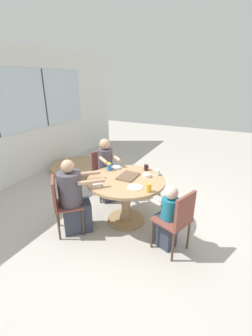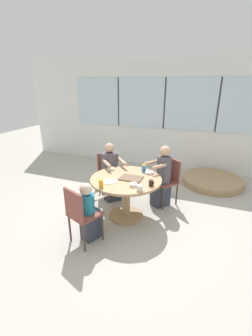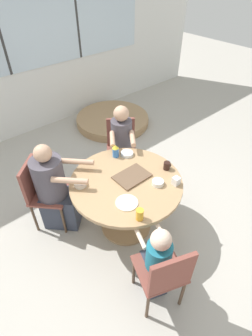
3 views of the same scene
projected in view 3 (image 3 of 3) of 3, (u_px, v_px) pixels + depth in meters
name	position (u px, v px, depth m)	size (l,w,h in m)	color
ground_plane	(126.00, 225.00, 3.22)	(16.00, 16.00, 0.00)	#B2ADA3
wall_back_with_windows	(4.00, 50.00, 3.93)	(8.40, 0.08, 2.80)	silver
dining_table	(126.00, 193.00, 2.85)	(1.19, 1.19, 0.74)	tan
chair_for_woman_green_shirt	(121.00, 144.00, 3.61)	(0.56, 0.56, 0.88)	brown
chair_for_man_blue_shirt	(41.00, 189.00, 2.94)	(0.57, 0.57, 0.88)	brown
chair_for_toddler	(165.00, 274.00, 2.18)	(0.52, 0.52, 0.88)	brown
person_woman_green_shirt	(122.00, 151.00, 3.48)	(0.50, 0.55, 1.17)	#333847
person_man_blue_shirt	(56.00, 192.00, 2.95)	(0.66, 0.67, 1.13)	#333847
person_toddler	(156.00, 264.00, 2.36)	(0.35, 0.45, 0.92)	#333847
food_tray_dark	(132.00, 176.00, 2.78)	(0.36, 0.26, 0.02)	brown
coffee_mug	(167.00, 166.00, 2.86)	(0.08, 0.07, 0.09)	black
sippy_cup	(116.00, 151.00, 3.01)	(0.08, 0.08, 0.16)	blue
juice_glass	(140.00, 214.00, 2.32)	(0.07, 0.07, 0.12)	gold
milk_carton_small	(176.00, 181.00, 2.68)	(0.07, 0.07, 0.09)	silver
bowl_white_shallow	(158.00, 183.00, 2.69)	(0.12, 0.12, 0.05)	white
bowl_cereal	(80.00, 184.00, 2.68)	(0.13, 0.13, 0.04)	silver
bowl_fruit	(127.00, 154.00, 3.08)	(0.15, 0.15, 0.04)	silver
plate_tortillas	(127.00, 203.00, 2.50)	(0.22, 0.22, 0.01)	beige
folded_table_stack	(113.00, 120.00, 5.02)	(1.38, 1.38, 0.15)	tan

